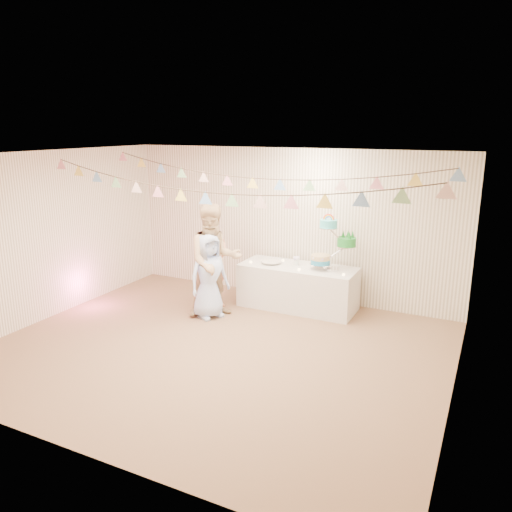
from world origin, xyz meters
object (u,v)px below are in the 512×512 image
at_px(table, 298,287).
at_px(person_adult_a, 213,260).
at_px(person_adult_b, 215,261).
at_px(person_child, 209,276).
at_px(cake_stand, 332,242).

bearing_deg(table, person_adult_a, -153.64).
relative_size(table, person_adult_b, 1.06).
distance_m(person_adult_a, person_child, 0.43).
distance_m(cake_stand, person_adult_b, 1.89).
relative_size(cake_stand, person_child, 0.62).
height_order(person_adult_b, person_child, person_adult_b).
xyz_separation_m(table, person_child, (-1.11, -1.00, 0.32)).
relative_size(table, cake_stand, 2.28).
xyz_separation_m(cake_stand, person_adult_a, (-1.80, -0.67, -0.34)).
height_order(table, person_adult_a, person_adult_a).
height_order(table, person_child, person_child).
relative_size(person_adult_b, person_child, 1.33).
xyz_separation_m(person_adult_b, person_child, (-0.04, -0.11, -0.22)).
distance_m(table, person_adult_b, 1.49).
bearing_deg(cake_stand, person_adult_a, -159.61).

